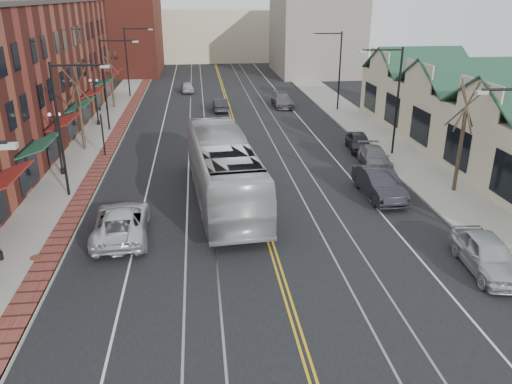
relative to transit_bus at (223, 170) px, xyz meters
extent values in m
plane|color=black|center=(2.00, -14.44, -1.95)|extent=(160.00, 160.00, 0.00)
cube|color=gray|center=(-10.00, 5.56, -1.87)|extent=(4.00, 120.00, 0.15)
cube|color=gray|center=(14.00, 5.56, -1.87)|extent=(4.00, 120.00, 0.15)
cube|color=#B3A989|center=(20.00, 5.56, 0.35)|extent=(8.00, 36.00, 4.60)
cube|color=maroon|center=(-14.00, 55.56, 5.05)|extent=(14.00, 18.00, 14.00)
cube|color=#B3A989|center=(2.00, 70.56, 2.55)|extent=(22.00, 14.00, 9.00)
cube|color=slate|center=(17.00, 50.56, 3.55)|extent=(12.00, 16.00, 11.00)
cube|color=#999999|center=(-6.50, -14.44, 5.90)|extent=(0.50, 0.25, 0.15)
cylinder|color=black|center=(-9.50, 1.56, 2.20)|extent=(0.16, 0.16, 8.00)
cylinder|color=black|center=(-8.00, 1.56, 6.00)|extent=(3.00, 0.12, 0.12)
cube|color=#999999|center=(-6.50, 1.56, 5.90)|extent=(0.50, 0.25, 0.15)
cylinder|color=black|center=(-9.50, 17.56, 2.20)|extent=(0.16, 0.16, 8.00)
cylinder|color=black|center=(-8.00, 17.56, 6.00)|extent=(3.00, 0.12, 0.12)
cube|color=#999999|center=(-6.50, 17.56, 5.90)|extent=(0.50, 0.25, 0.15)
cylinder|color=black|center=(-9.50, 33.56, 2.20)|extent=(0.16, 0.16, 8.00)
cylinder|color=black|center=(-8.00, 33.56, 6.00)|extent=(3.00, 0.12, 0.12)
cube|color=#999999|center=(-6.50, 33.56, 5.90)|extent=(0.50, 0.25, 0.15)
cube|color=#999999|center=(10.50, -8.44, 5.90)|extent=(0.50, 0.25, 0.15)
cylinder|color=black|center=(13.50, 7.56, 2.20)|extent=(0.16, 0.16, 8.00)
cylinder|color=black|center=(12.00, 7.56, 6.00)|extent=(3.00, 0.12, 0.12)
cube|color=#999999|center=(10.50, 7.56, 5.90)|extent=(0.50, 0.25, 0.15)
cylinder|color=black|center=(13.50, 23.56, 2.20)|extent=(0.16, 0.16, 8.00)
cylinder|color=black|center=(12.00, 23.56, 6.00)|extent=(3.00, 0.12, 0.12)
cube|color=#999999|center=(10.50, 23.56, 5.90)|extent=(0.50, 0.25, 0.15)
cylinder|color=black|center=(-10.80, -6.44, -1.60)|extent=(0.28, 0.28, 0.40)
cylinder|color=black|center=(-10.80, 5.56, -1.60)|extent=(0.28, 0.28, 0.40)
cylinder|color=black|center=(-10.80, 5.56, 0.20)|extent=(0.14, 0.14, 4.00)
cube|color=black|center=(-10.80, 5.56, 2.20)|extent=(0.60, 0.06, 0.06)
sphere|color=white|center=(-11.10, 5.56, 2.35)|extent=(0.24, 0.24, 0.24)
sphere|color=white|center=(-10.50, 5.56, 2.35)|extent=(0.24, 0.24, 0.24)
cylinder|color=black|center=(-10.80, 19.56, -1.60)|extent=(0.28, 0.28, 0.40)
cylinder|color=black|center=(-10.80, 19.56, 0.20)|extent=(0.14, 0.14, 4.00)
cube|color=black|center=(-10.80, 19.56, 2.20)|extent=(0.60, 0.06, 0.06)
sphere|color=white|center=(-11.10, 19.56, 2.35)|extent=(0.24, 0.24, 0.24)
sphere|color=white|center=(-10.50, 19.56, 2.35)|extent=(0.24, 0.24, 0.24)
cylinder|color=#382B21|center=(-10.50, 11.56, 0.65)|extent=(0.24, 0.24, 4.90)
cylinder|color=#382B21|center=(-10.50, 11.56, 3.20)|extent=(0.58, 1.37, 2.90)
cylinder|color=#382B21|center=(-10.50, 11.56, 3.20)|extent=(1.60, 0.66, 2.78)
cylinder|color=#382B21|center=(-10.50, 11.56, 3.20)|extent=(0.53, 1.23, 2.96)
cylinder|color=#382B21|center=(-10.50, 11.56, 3.20)|extent=(1.69, 1.03, 2.64)
cylinder|color=#382B21|center=(-10.50, 11.56, 3.20)|extent=(1.78, 1.29, 2.48)
cylinder|color=#382B21|center=(-10.50, 27.56, 0.48)|extent=(0.24, 0.24, 4.55)
cylinder|color=#382B21|center=(-10.50, 27.56, 2.85)|extent=(0.55, 1.28, 2.69)
cylinder|color=#382B21|center=(-10.50, 27.56, 2.85)|extent=(1.49, 0.62, 2.58)
cylinder|color=#382B21|center=(-10.50, 27.56, 2.85)|extent=(0.50, 1.15, 2.75)
cylinder|color=#382B21|center=(-10.50, 27.56, 2.85)|extent=(1.57, 0.97, 2.45)
cylinder|color=#382B21|center=(-10.50, 27.56, 2.85)|extent=(1.66, 1.20, 2.30)
cylinder|color=#382B21|center=(14.50, -0.44, 0.83)|extent=(0.24, 0.24, 5.25)
cylinder|color=#382B21|center=(14.50, -0.44, 3.55)|extent=(0.61, 1.46, 3.10)
cylinder|color=#382B21|center=(14.50, -0.44, 3.55)|extent=(1.70, 0.70, 2.97)
cylinder|color=#382B21|center=(14.50, -0.44, 3.55)|extent=(0.56, 1.31, 3.17)
cylinder|color=#382B21|center=(14.50, -0.44, 3.55)|extent=(1.80, 1.10, 2.82)
cylinder|color=#382B21|center=(14.50, -0.44, 3.55)|extent=(1.90, 1.37, 2.65)
cylinder|color=#592D19|center=(-9.20, -6.44, -1.79)|extent=(0.60, 0.60, 0.02)
cylinder|color=black|center=(-8.60, 9.56, -0.20)|extent=(0.12, 0.12, 3.20)
imported|color=black|center=(-8.60, 9.56, 1.55)|extent=(0.18, 0.15, 0.90)
imported|color=#B9B9BB|center=(0.00, 0.00, 0.00)|extent=(4.36, 14.18, 3.89)
imported|color=silver|center=(-5.50, -4.34, -1.14)|extent=(2.96, 5.93, 1.61)
imported|color=#AEB2B6|center=(11.30, -9.73, -1.13)|extent=(2.37, 4.96, 1.64)
imported|color=#222328|center=(9.50, -0.63, -1.08)|extent=(1.96, 5.28, 1.72)
imported|color=slate|center=(11.19, 5.10, -1.27)|extent=(2.35, 4.81, 1.35)
imported|color=#232227|center=(11.30, 9.15, -1.24)|extent=(2.09, 4.29, 1.41)
imported|color=black|center=(1.00, 24.72, -1.27)|extent=(1.56, 4.14, 1.35)
imported|color=#5C5B62|center=(7.94, 26.21, -1.23)|extent=(2.07, 4.97, 1.44)
imported|color=#A6A7AD|center=(-2.65, 36.28, -1.27)|extent=(1.86, 4.05, 1.34)
camera|label=1|loc=(-1.31, -28.13, 9.74)|focal=35.00mm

